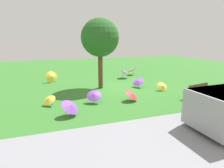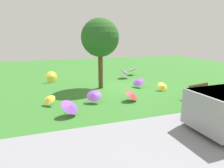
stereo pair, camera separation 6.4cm
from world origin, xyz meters
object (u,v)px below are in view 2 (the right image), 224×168
at_px(shade_tree, 100,38).
at_px(parasol_yellow_0, 163,86).
at_px(park_bench, 196,91).
at_px(parasol_purple_6, 125,72).
at_px(parasol_purple_4, 94,95).
at_px(parasol_yellow_2, 49,99).
at_px(parasol_pink_0, 132,70).
at_px(parasol_yellow_1, 52,77).
at_px(parasol_red_1, 132,94).
at_px(parasol_purple_0, 70,106).
at_px(parasol_purple_3, 138,82).

relative_size(shade_tree, parasol_yellow_0, 6.79).
xyz_separation_m(park_bench, parasol_purple_6, (1.61, -6.69, 0.07)).
distance_m(parasol_purple_4, parasol_purple_6, 6.92).
xyz_separation_m(shade_tree, parasol_purple_4, (1.19, 2.99, -2.95)).
xyz_separation_m(parasol_yellow_0, parasol_purple_4, (4.90, 0.95, 0.15)).
xyz_separation_m(parasol_purple_4, parasol_yellow_2, (2.29, -0.35, -0.10)).
distance_m(parasol_pink_0, parasol_purple_6, 1.68).
relative_size(park_bench, parasol_pink_0, 1.35).
bearing_deg(park_bench, parasol_yellow_0, -68.24).
bearing_deg(parasol_yellow_1, parasol_pink_0, -172.98).
distance_m(parasol_yellow_0, parasol_yellow_1, 8.45).
xyz_separation_m(park_bench, parasol_red_1, (3.65, -0.82, -0.07)).
relative_size(shade_tree, parasol_purple_6, 5.29).
xyz_separation_m(parasol_yellow_1, parasol_yellow_2, (0.31, 5.52, -0.10)).
xyz_separation_m(shade_tree, parasol_yellow_0, (-3.70, 2.04, -3.10)).
relative_size(parasol_purple_4, parasol_yellow_2, 1.11).
height_order(parasol_purple_0, parasol_purple_3, parasol_purple_0).
bearing_deg(parasol_purple_3, parasol_yellow_2, 17.92).
xyz_separation_m(park_bench, parasol_purple_3, (1.97, -3.43, -0.04)).
bearing_deg(park_bench, parasol_yellow_1, -42.22).
bearing_deg(parasol_yellow_0, parasol_red_1, 24.23).
relative_size(parasol_yellow_0, parasol_red_1, 0.65).
distance_m(parasol_yellow_1, parasol_purple_3, 6.75).
relative_size(parasol_purple_0, parasol_purple_6, 1.23).
xyz_separation_m(parasol_red_1, parasol_pink_0, (-3.22, -7.07, 0.13)).
bearing_deg(parasol_purple_4, parasol_yellow_2, -8.57).
relative_size(park_bench, parasol_purple_6, 1.87).
distance_m(parasol_purple_4, parasol_pink_0, 8.59).
distance_m(parasol_yellow_1, parasol_purple_4, 6.19).
relative_size(parasol_purple_0, parasol_yellow_2, 1.26).
height_order(park_bench, shade_tree, shade_tree).
bearing_deg(shade_tree, parasol_red_1, 105.05).
bearing_deg(parasol_red_1, parasol_pink_0, -114.45).
bearing_deg(parasol_red_1, park_bench, 167.37).
bearing_deg(parasol_purple_3, park_bench, 119.86).
height_order(shade_tree, parasol_pink_0, shade_tree).
xyz_separation_m(park_bench, shade_tree, (4.54, -4.12, 2.95)).
bearing_deg(parasol_purple_4, parasol_purple_6, -126.59).
height_order(shade_tree, parasol_purple_6, shade_tree).
distance_m(parasol_yellow_0, parasol_purple_3, 1.77).
bearing_deg(shade_tree, parasol_purple_3, 164.99).
distance_m(parasol_yellow_1, parasol_purple_6, 6.11).
bearing_deg(parasol_yellow_0, parasol_purple_0, 20.17).
height_order(parasol_yellow_0, parasol_purple_4, parasol_purple_4).
height_order(parasol_purple_3, parasol_purple_4, parasol_purple_4).
distance_m(shade_tree, parasol_pink_0, 6.28).
bearing_deg(parasol_purple_0, parasol_purple_6, -128.57).
bearing_deg(shade_tree, parasol_yellow_0, 151.19).
xyz_separation_m(park_bench, parasol_yellow_0, (0.83, -2.08, -0.15)).
height_order(park_bench, parasol_pink_0, park_bench).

